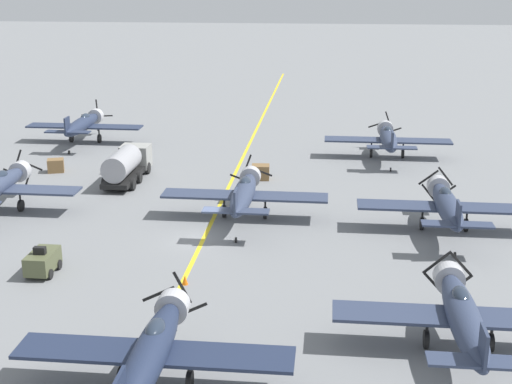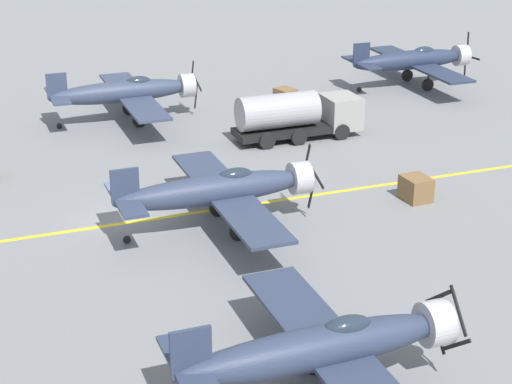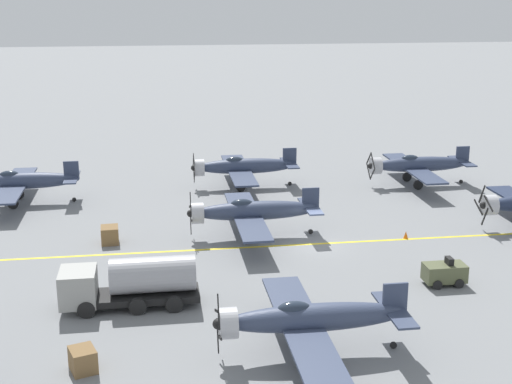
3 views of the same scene
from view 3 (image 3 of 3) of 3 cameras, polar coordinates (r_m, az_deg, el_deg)
The scene contains 12 objects.
ground_plane at distance 52.52m, azimuth 4.78°, elevation -4.16°, with size 400.00×400.00×0.00m, color slate.
taxiway_stripe at distance 52.52m, azimuth 4.78°, elevation -4.16°, with size 0.30×160.00×0.01m, color yellow.
airplane_mid_left at distance 36.42m, azimuth 4.19°, elevation -10.07°, with size 12.00×9.98×3.70m.
airplane_mid_center at distance 53.20m, azimuth -0.37°, elevation -1.55°, with size 12.00×9.98×3.72m.
airplane_far_right at distance 64.85m, azimuth -18.46°, elevation 0.81°, with size 12.00×9.98×3.72m.
airplane_mid_right at distance 66.76m, azimuth -1.10°, elevation 2.05°, with size 12.00×9.98×3.65m.
airplane_near_right at distance 69.17m, azimuth 12.75°, elevation 2.14°, with size 12.00×9.98×3.65m.
fuel_tanker at distance 42.45m, azimuth -10.09°, elevation -7.14°, with size 2.68×8.00×2.98m.
tow_tractor at distance 46.63m, azimuth 14.85°, elevation -6.26°, with size 1.57×2.60×1.79m.
supply_crate_by_tanker at distance 53.41m, azimuth -11.62°, elevation -3.38°, with size 1.51×1.26×1.26m, color brown.
supply_crate_mid_lane at distance 36.57m, azimuth -13.68°, elevation -12.92°, with size 1.40×1.16×1.16m, color brown.
traffic_cone at distance 54.58m, azimuth 11.90°, elevation -3.37°, with size 0.36×0.36×0.55m, color orange.
Camera 3 is at (-48.02, 11.55, 17.88)m, focal length 50.00 mm.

